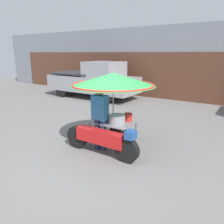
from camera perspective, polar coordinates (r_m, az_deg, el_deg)
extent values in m
plane|color=slate|center=(5.04, -5.29, -12.72)|extent=(36.00, 36.00, 0.00)
cube|color=gray|center=(12.39, 20.54, 11.92)|extent=(28.00, 2.00, 3.71)
cube|color=#563323|center=(11.43, 19.04, 8.57)|extent=(23.80, 0.06, 2.40)
cylinder|color=black|center=(4.88, 3.90, -9.94)|extent=(0.57, 0.14, 0.57)
cylinder|color=black|center=(5.66, -9.07, -6.42)|extent=(0.57, 0.14, 0.57)
cube|color=red|center=(5.17, -3.13, -6.47)|extent=(1.28, 0.24, 0.32)
cube|color=#234C93|center=(4.69, 4.90, -5.96)|extent=(0.20, 0.24, 0.18)
cylinder|color=black|center=(5.87, 1.60, -5.75)|extent=(0.51, 0.14, 0.51)
cylinder|color=#515156|center=(5.14, 2.62, -7.98)|extent=(0.03, 0.03, 0.66)
cylinder|color=#515156|center=(5.71, 6.22, -5.63)|extent=(0.03, 0.03, 0.66)
cylinder|color=#515156|center=(5.64, -5.74, -5.88)|extent=(0.03, 0.03, 0.66)
cylinder|color=#515156|center=(6.17, -1.65, -3.95)|extent=(0.03, 0.03, 0.66)
cube|color=gray|center=(5.53, 0.28, -2.49)|extent=(1.12, 0.82, 0.02)
cylinder|color=#B2B2B7|center=(5.41, 0.29, 2.17)|extent=(0.03, 0.03, 0.90)
cone|color=green|center=(5.31, 0.30, 8.55)|extent=(2.06, 2.06, 0.31)
torus|color=red|center=(5.33, 0.30, 7.11)|extent=(2.01, 2.01, 0.05)
cylinder|color=silver|center=(5.53, -2.71, -1.47)|extent=(0.35, 0.35, 0.17)
cylinder|color=#939399|center=(5.30, 1.33, -1.92)|extent=(0.40, 0.40, 0.22)
cylinder|color=red|center=(5.54, 4.23, -1.35)|extent=(0.21, 0.21, 0.20)
cylinder|color=navy|center=(5.50, -3.84, -5.68)|extent=(0.14, 0.14, 0.79)
cylinder|color=navy|center=(5.40, -2.30, -6.06)|extent=(0.14, 0.14, 0.79)
cube|color=teal|center=(5.24, -3.19, 1.22)|extent=(0.38, 0.22, 0.59)
sphere|color=tan|center=(5.16, -3.25, 5.58)|extent=(0.21, 0.21, 0.21)
cylinder|color=black|center=(10.50, -1.35, 4.25)|extent=(0.73, 0.24, 0.73)
cylinder|color=black|center=(11.84, 3.10, 5.48)|extent=(0.73, 0.24, 0.73)
cylinder|color=black|center=(12.43, -12.91, 5.58)|extent=(0.73, 0.24, 0.73)
cylinder|color=black|center=(13.58, -8.01, 6.60)|extent=(0.73, 0.24, 0.73)
cube|color=#939399|center=(11.96, -5.14, 7.48)|extent=(5.01, 1.90, 0.80)
cube|color=#939399|center=(11.40, -2.01, 11.12)|extent=(1.70, 1.75, 0.76)
cube|color=#2D2D33|center=(12.55, -8.86, 10.03)|extent=(2.61, 1.82, 0.08)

